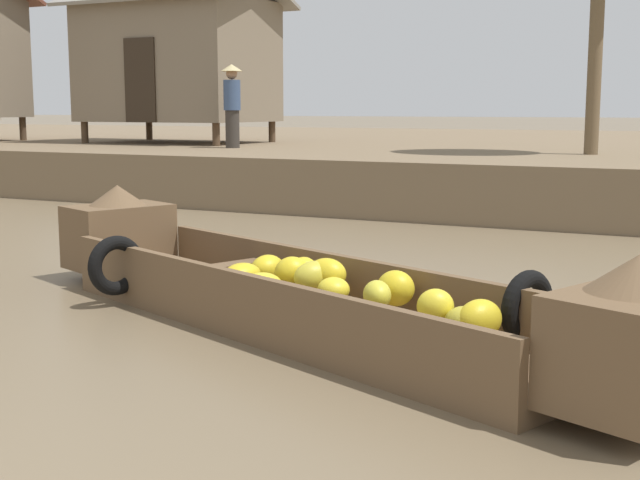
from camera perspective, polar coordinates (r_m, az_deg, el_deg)
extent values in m
plane|color=#726047|center=(10.74, 7.57, -0.53)|extent=(300.00, 300.00, 0.00)
cube|color=#756047|center=(22.41, 17.67, 5.03)|extent=(160.00, 20.00, 0.89)
cube|color=brown|center=(6.77, -1.46, -5.34)|extent=(4.97, 2.89, 0.12)
cube|color=brown|center=(7.06, 1.81, -2.64)|extent=(4.58, 1.91, 0.39)
cube|color=brown|center=(6.40, -5.10, -3.86)|extent=(4.58, 1.91, 0.39)
cube|color=brown|center=(4.96, 19.81, -6.69)|extent=(0.96, 1.14, 0.62)
cone|color=brown|center=(4.88, 20.06, -2.06)|extent=(0.73, 0.73, 0.20)
cube|color=brown|center=(8.97, -12.99, 0.28)|extent=(0.96, 1.14, 0.62)
cone|color=brown|center=(8.92, -13.08, 2.87)|extent=(0.73, 0.73, 0.20)
cube|color=brown|center=(7.53, -6.62, -1.84)|extent=(0.57, 1.02, 0.05)
torus|color=black|center=(6.09, 13.38, -4.32)|extent=(0.31, 0.53, 0.52)
torus|color=black|center=(7.69, -13.16, -1.64)|extent=(0.31, 0.53, 0.52)
ellipsoid|color=yellow|center=(6.59, -3.88, -3.02)|extent=(0.40, 0.42, 0.21)
ellipsoid|color=gold|center=(5.76, 9.47, -5.33)|extent=(0.34, 0.30, 0.21)
ellipsoid|color=yellow|center=(7.32, -3.44, -1.90)|extent=(0.32, 0.37, 0.24)
ellipsoid|color=yellow|center=(5.89, 7.53, -4.31)|extent=(0.32, 0.31, 0.24)
ellipsoid|color=yellow|center=(5.73, 3.97, -5.36)|extent=(0.30, 0.32, 0.22)
ellipsoid|color=yellow|center=(6.90, -0.42, -2.15)|extent=(0.40, 0.40, 0.19)
ellipsoid|color=yellow|center=(6.37, 4.96, -3.15)|extent=(0.33, 0.30, 0.26)
ellipsoid|color=yellow|center=(6.86, -1.83, -2.12)|extent=(0.36, 0.35, 0.25)
ellipsoid|color=yellow|center=(6.95, -5.11, -2.27)|extent=(0.32, 0.39, 0.19)
ellipsoid|color=yellow|center=(6.99, -1.09, -2.08)|extent=(0.25, 0.28, 0.24)
ellipsoid|color=yellow|center=(6.11, 3.74, -3.58)|extent=(0.30, 0.32, 0.20)
ellipsoid|color=yellow|center=(6.43, 0.89, -3.25)|extent=(0.27, 0.27, 0.18)
ellipsoid|color=yellow|center=(5.76, 10.37, -5.13)|extent=(0.36, 0.41, 0.27)
ellipsoid|color=gold|center=(6.67, -0.40, -2.42)|extent=(0.37, 0.40, 0.24)
ellipsoid|color=yellow|center=(6.70, 0.45, -2.21)|extent=(0.34, 0.26, 0.24)
cylinder|color=#4C3826|center=(22.93, -18.81, 6.88)|extent=(0.16, 0.16, 0.57)
cylinder|color=#4C3826|center=(20.83, -15.09, 6.79)|extent=(0.16, 0.16, 0.49)
cylinder|color=#4C3826|center=(18.67, -6.79, 6.85)|extent=(0.16, 0.16, 0.49)
cylinder|color=#4C3826|center=(22.68, -11.08, 7.06)|extent=(0.16, 0.16, 0.49)
cylinder|color=#4C3826|center=(20.71, -3.15, 7.07)|extent=(0.16, 0.16, 0.49)
cube|color=#7A6B56|center=(20.68, -9.25, 11.38)|extent=(3.97, 2.79, 2.70)
cube|color=#2D2319|center=(19.53, -11.67, 10.17)|extent=(0.80, 0.04, 1.80)
cylinder|color=brown|center=(15.95, 17.58, 12.75)|extent=(0.24, 0.24, 4.12)
cylinder|color=#332D28|center=(17.78, -5.73, 7.21)|extent=(0.28, 0.28, 0.75)
cylinder|color=#384C70|center=(17.77, -5.76, 9.38)|extent=(0.34, 0.34, 0.60)
sphere|color=#9E7556|center=(17.79, -5.78, 10.74)|extent=(0.22, 0.22, 0.22)
cone|color=tan|center=(17.79, -5.79, 11.12)|extent=(0.44, 0.44, 0.14)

